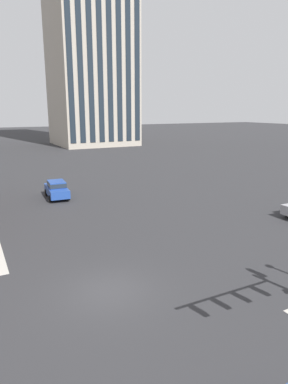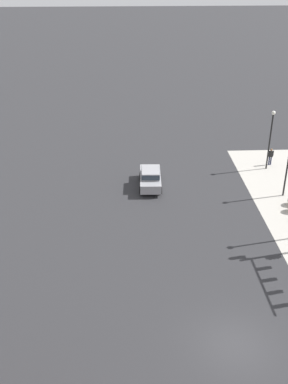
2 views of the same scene
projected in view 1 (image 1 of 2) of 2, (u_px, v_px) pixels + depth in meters
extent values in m
plane|color=#2D2D30|center=(109.00, 291.00, 16.34)|extent=(320.00, 320.00, 0.00)
cylinder|color=black|center=(288.00, 213.00, 27.57)|extent=(0.65, 0.24, 0.64)
cube|color=#23479E|center=(57.00, 191.00, 33.29)|extent=(2.06, 4.51, 0.76)
cube|color=#23479E|center=(57.00, 184.00, 32.99)|extent=(1.64, 2.21, 0.60)
cube|color=#232D38|center=(57.00, 184.00, 32.99)|extent=(1.68, 2.30, 0.40)
cylinder|color=black|center=(46.00, 192.00, 34.27)|extent=(0.26, 0.65, 0.64)
cylinder|color=black|center=(63.00, 191.00, 34.91)|extent=(0.26, 0.65, 0.64)
cylinder|color=black|center=(50.00, 199.00, 31.84)|extent=(0.26, 0.65, 0.64)
cylinder|color=black|center=(68.00, 197.00, 32.48)|extent=(0.26, 0.65, 0.64)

